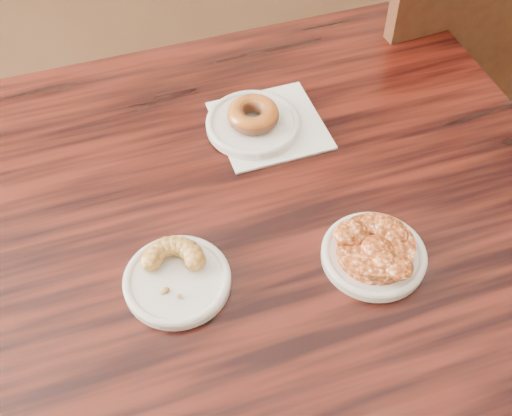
{
  "coord_description": "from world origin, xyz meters",
  "views": [
    {
      "loc": [
        0.1,
        -0.75,
        1.5
      ],
      "look_at": [
        0.11,
        -0.18,
        0.8
      ],
      "focal_mm": 45.0,
      "sensor_mm": 36.0,
      "label": 1
    }
  ],
  "objects_px": {
    "chair_far": "(405,74)",
    "cruller_fragment": "(176,273)",
    "apple_fritter": "(376,246)",
    "glazed_donut": "(253,115)",
    "cafe_table": "(275,344)"
  },
  "relations": [
    {
      "from": "chair_far",
      "to": "cruller_fragment",
      "type": "relative_size",
      "value": 8.81
    },
    {
      "from": "cruller_fragment",
      "to": "apple_fritter",
      "type": "bearing_deg",
      "value": 7.75
    },
    {
      "from": "chair_far",
      "to": "glazed_donut",
      "type": "relative_size",
      "value": 10.46
    },
    {
      "from": "cruller_fragment",
      "to": "chair_far",
      "type": "bearing_deg",
      "value": 58.21
    },
    {
      "from": "cruller_fragment",
      "to": "cafe_table",
      "type": "bearing_deg",
      "value": 34.04
    },
    {
      "from": "chair_far",
      "to": "cruller_fragment",
      "type": "height_order",
      "value": "chair_far"
    },
    {
      "from": "cafe_table",
      "to": "apple_fritter",
      "type": "bearing_deg",
      "value": -42.79
    },
    {
      "from": "glazed_donut",
      "to": "cafe_table",
      "type": "bearing_deg",
      "value": -79.84
    },
    {
      "from": "cafe_table",
      "to": "apple_fritter",
      "type": "relative_size",
      "value": 6.39
    },
    {
      "from": "cafe_table",
      "to": "glazed_donut",
      "type": "bearing_deg",
      "value": 82.74
    },
    {
      "from": "chair_far",
      "to": "cafe_table",
      "type": "bearing_deg",
      "value": 42.0
    },
    {
      "from": "glazed_donut",
      "to": "cruller_fragment",
      "type": "height_order",
      "value": "glazed_donut"
    },
    {
      "from": "glazed_donut",
      "to": "apple_fritter",
      "type": "relative_size",
      "value": 0.58
    },
    {
      "from": "cafe_table",
      "to": "apple_fritter",
      "type": "distance_m",
      "value": 0.43
    },
    {
      "from": "glazed_donut",
      "to": "cruller_fragment",
      "type": "relative_size",
      "value": 0.84
    }
  ]
}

